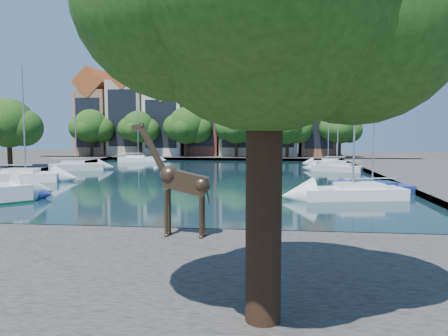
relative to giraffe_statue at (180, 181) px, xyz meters
The scene contains 26 objects.
ground 5.06m from the giraffe_statue, 159.72° to the left, with size 160.00×160.00×0.00m, color #38332B.
water_basin 25.93m from the giraffe_statue, 98.91° to the left, with size 38.00×50.00×0.08m, color black.
near_quay 7.26m from the giraffe_statue, 125.88° to the right, with size 50.00×14.00×0.50m, color #504A45.
far_quay 57.67m from the giraffe_statue, 93.98° to the left, with size 60.00×16.00×0.50m, color #504A45.
townhouse_west_end 63.66m from the giraffe_statue, 115.16° to the left, with size 5.44×9.18×14.93m.
townhouse_west_mid 61.43m from the giraffe_statue, 110.07° to the left, with size 5.94×9.18×16.79m.
townhouse_west_inner 59.44m from the giraffe_statue, 104.16° to the left, with size 6.43×9.18×15.15m.
townhouse_center 58.29m from the giraffe_statue, 97.92° to the left, with size 5.44×9.18×16.93m.
townhouse_east_inner 57.72m from the giraffe_statue, 91.99° to the left, with size 5.94×9.18×15.79m.
townhouse_east_mid 57.89m from the giraffe_statue, 85.52° to the left, with size 6.43×9.18×16.65m.
townhouse_east_end 58.67m from the giraffe_statue, 79.16° to the left, with size 5.44×9.18×14.43m.
far_tree_far_west 58.12m from the giraffe_statue, 116.48° to the left, with size 7.28×5.60×7.68m.
far_tree_west 55.02m from the giraffe_statue, 109.01° to the left, with size 6.76×5.20×7.36m.
far_tree_mid_west 52.96m from the giraffe_statue, 100.77° to the left, with size 7.80×6.00×8.00m.
far_tree_mid_east 52.06m from the giraffe_statue, 92.09° to the left, with size 7.02×5.40×7.52m.
far_tree_east 52.39m from the giraffe_statue, 83.29° to the left, with size 7.54×5.80×7.84m.
far_tree_far_east 53.90m from the giraffe_statue, 74.82° to the left, with size 6.76×5.20×7.36m.
side_tree_left_far 39.32m from the giraffe_statue, 131.30° to the left, with size 7.28×5.60×7.88m.
giraffe_statue is the anchor object (origin of this frame).
sailboat_left_c 28.26m from the giraffe_statue, 132.36° to the left, with size 6.85×2.91×10.55m.
sailboat_left_d 36.73m from the giraffe_statue, 121.20° to the left, with size 6.29×4.34×8.97m.
sailboat_left_e 48.25m from the giraffe_statue, 109.38° to the left, with size 5.92×2.75×10.39m.
sailboat_right_a 16.30m from the giraffe_statue, 55.35° to the left, with size 7.29×3.79×12.09m.
sailboat_right_b 19.29m from the giraffe_statue, 54.95° to the left, with size 6.22×3.66×9.13m.
sailboat_right_c 35.13m from the giraffe_statue, 71.71° to the left, with size 5.81×3.74×8.97m.
sailboat_right_d 43.04m from the giraffe_statue, 75.17° to the left, with size 4.99×2.66×6.97m.
Camera 1 is at (7.68, -18.54, 4.79)m, focal length 35.00 mm.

